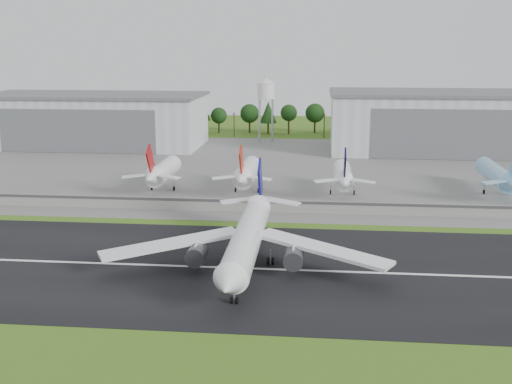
# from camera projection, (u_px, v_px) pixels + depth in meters

# --- Properties ---
(ground) EXTENTS (600.00, 600.00, 0.00)m
(ground) POSITION_uv_depth(u_px,v_px,m) (207.00, 286.00, 119.61)
(ground) COLOR #345915
(ground) RESTS_ON ground
(runway) EXTENTS (320.00, 60.00, 0.10)m
(runway) POSITION_uv_depth(u_px,v_px,m) (215.00, 267.00, 129.29)
(runway) COLOR black
(runway) RESTS_ON ground
(runway_centerline) EXTENTS (220.00, 1.00, 0.02)m
(runway_centerline) POSITION_uv_depth(u_px,v_px,m) (215.00, 267.00, 129.28)
(runway_centerline) COLOR white
(runway_centerline) RESTS_ON runway
(apron) EXTENTS (320.00, 150.00, 0.10)m
(apron) POSITION_uv_depth(u_px,v_px,m) (264.00, 167.00, 235.98)
(apron) COLOR slate
(apron) RESTS_ON ground
(blast_fence) EXTENTS (240.00, 0.61, 3.50)m
(blast_fence) POSITION_uv_depth(u_px,v_px,m) (243.00, 205.00, 172.53)
(blast_fence) COLOR gray
(blast_fence) RESTS_ON ground
(hangar_west) EXTENTS (97.00, 44.00, 23.20)m
(hangar_west) POSITION_uv_depth(u_px,v_px,m) (94.00, 120.00, 284.90)
(hangar_west) COLOR silver
(hangar_west) RESTS_ON ground
(hangar_east) EXTENTS (102.00, 47.00, 25.20)m
(hangar_east) POSITION_uv_depth(u_px,v_px,m) (451.00, 122.00, 269.31)
(hangar_east) COLOR silver
(hangar_east) RESTS_ON ground
(water_tower) EXTENTS (8.40, 8.40, 29.40)m
(water_tower) POSITION_uv_depth(u_px,v_px,m) (266.00, 89.00, 294.07)
(water_tower) COLOR #99999E
(water_tower) RESTS_ON ground
(utility_poles) EXTENTS (230.00, 3.00, 12.00)m
(utility_poles) POSITION_uv_depth(u_px,v_px,m) (279.00, 137.00, 313.58)
(utility_poles) COLOR black
(utility_poles) RESTS_ON ground
(treeline) EXTENTS (320.00, 16.00, 22.00)m
(treeline) POSITION_uv_depth(u_px,v_px,m) (281.00, 133.00, 328.13)
(treeline) COLOR black
(treeline) RESTS_ON ground
(main_airliner) EXTENTS (57.29, 59.04, 18.17)m
(main_airliner) POSITION_uv_depth(u_px,v_px,m) (246.00, 246.00, 127.16)
(main_airliner) COLOR white
(main_airliner) RESTS_ON runway
(parked_jet_red_a) EXTENTS (7.36, 31.29, 16.69)m
(parked_jet_red_a) POSITION_uv_depth(u_px,v_px,m) (161.00, 172.00, 195.23)
(parked_jet_red_a) COLOR white
(parked_jet_red_a) RESTS_ON ground
(parked_jet_red_b) EXTENTS (7.36, 31.29, 16.82)m
(parked_jet_red_b) POSITION_uv_depth(u_px,v_px,m) (246.00, 173.00, 192.63)
(parked_jet_red_b) COLOR white
(parked_jet_red_b) RESTS_ON ground
(parked_jet_navy) EXTENTS (7.36, 31.29, 16.55)m
(parked_jet_navy) POSITION_uv_depth(u_px,v_px,m) (343.00, 176.00, 189.78)
(parked_jet_navy) COLOR white
(parked_jet_navy) RESTS_ON ground
(parked_jet_skyblue) EXTENTS (7.36, 37.29, 16.67)m
(parked_jet_skyblue) POSITION_uv_depth(u_px,v_px,m) (499.00, 176.00, 190.07)
(parked_jet_skyblue) COLOR #86C3E9
(parked_jet_skyblue) RESTS_ON ground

